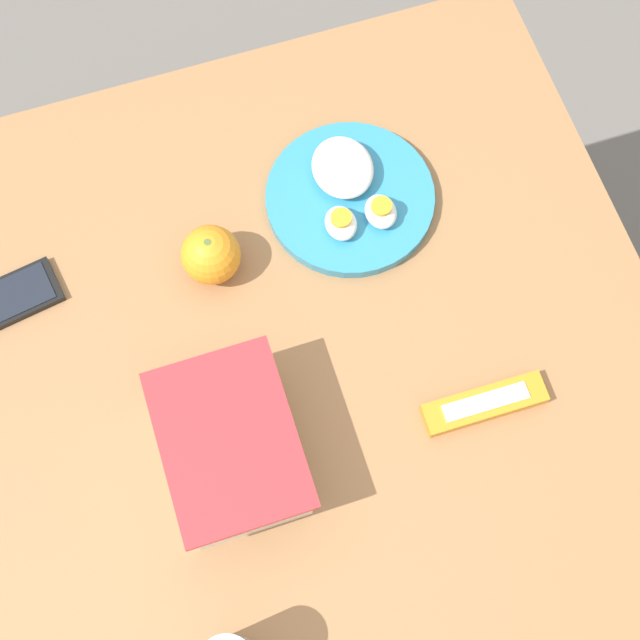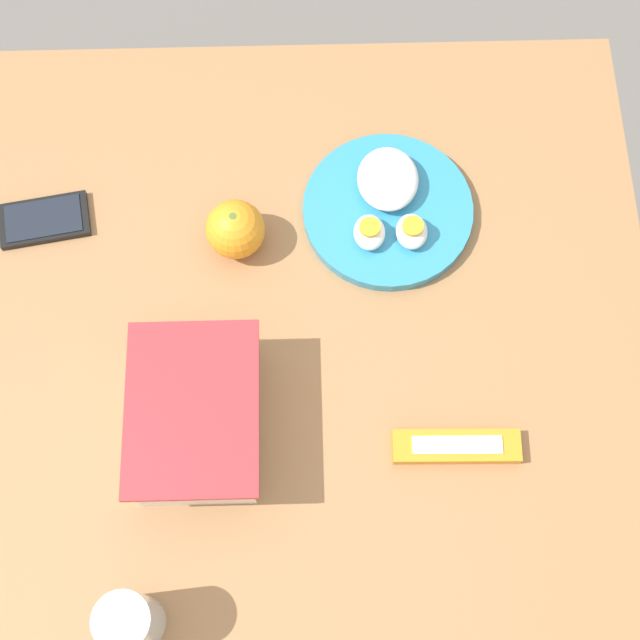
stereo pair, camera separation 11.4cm
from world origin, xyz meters
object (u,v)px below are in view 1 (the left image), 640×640
at_px(rice_plate, 349,193).
at_px(candy_bar, 484,404).
at_px(food_container, 232,448).
at_px(cell_phone, 13,297).
at_px(orange_fruit, 211,255).

distance_m(rice_plate, candy_bar, 0.34).
bearing_deg(food_container, candy_bar, -96.43).
bearing_deg(cell_phone, orange_fruit, -98.05).
height_order(rice_plate, candy_bar, rice_plate).
distance_m(rice_plate, cell_phone, 0.47).
bearing_deg(food_container, orange_fruit, -9.78).
height_order(orange_fruit, rice_plate, orange_fruit).
height_order(food_container, orange_fruit, food_container).
bearing_deg(candy_bar, orange_fruit, 43.30).
bearing_deg(food_container, cell_phone, 37.06).
relative_size(orange_fruit, cell_phone, 0.61).
height_order(rice_plate, cell_phone, rice_plate).
xyz_separation_m(food_container, rice_plate, (0.30, -0.25, -0.02)).
xyz_separation_m(rice_plate, candy_bar, (-0.33, -0.07, -0.01)).
distance_m(food_container, orange_fruit, 0.26).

